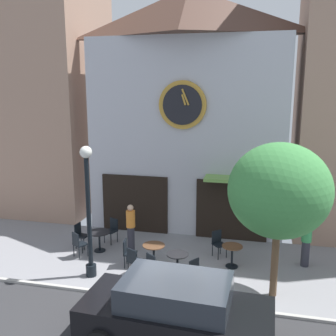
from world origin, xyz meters
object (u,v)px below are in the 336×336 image
object	(u,v)px
street_tree	(279,191)
cafe_table_center_left	(99,237)
cafe_chair_left_end	(78,243)
cafe_chair_corner	(80,234)
cafe_chair_facing_wall	(112,229)
cafe_table_near_curb	(154,251)
cafe_chair_under_awning	(128,251)
cafe_chair_right_end	(153,265)
cafe_chair_outer	(192,270)
cafe_table_center	(232,252)
parked_car_black	(176,312)
cafe_chair_mid_row	(218,242)
cafe_chair_by_entrance	(134,260)
street_lamp	(89,212)
pedestrian_orange	(131,227)
cafe_table_leftmost	(177,260)
pedestrian_green	(306,241)

from	to	relation	value
street_tree	cafe_table_center_left	xyz separation A→B (m)	(-5.90, 1.67, -2.50)
street_tree	cafe_chair_left_end	distance (m)	6.94
cafe_chair_corner	cafe_chair_facing_wall	world-z (taller)	same
street_tree	cafe_table_near_curb	world-z (taller)	street_tree
cafe_chair_under_awning	cafe_chair_right_end	bearing A→B (deg)	-36.28
cafe_chair_outer	cafe_table_center	bearing A→B (deg)	55.68
cafe_table_near_curb	cafe_chair_right_end	world-z (taller)	cafe_chair_right_end
cafe_chair_facing_wall	parked_car_black	distance (m)	6.19
cafe_chair_outer	cafe_chair_mid_row	bearing A→B (deg)	76.50
cafe_chair_left_end	cafe_chair_facing_wall	world-z (taller)	same
cafe_table_near_curb	cafe_chair_mid_row	bearing A→B (deg)	32.48
cafe_table_near_curb	cafe_chair_left_end	world-z (taller)	cafe_chair_left_end
cafe_chair_mid_row	cafe_chair_right_end	world-z (taller)	same
cafe_chair_by_entrance	cafe_table_near_curb	bearing A→B (deg)	59.57
cafe_table_near_curb	cafe_chair_corner	xyz separation A→B (m)	(-2.99, 0.85, -0.00)
street_tree	cafe_table_center_left	size ratio (longest dim) A/B	5.62
cafe_chair_corner	street_tree	bearing A→B (deg)	-15.02
cafe_table_center_left	cafe_chair_facing_wall	distance (m)	0.88
cafe_chair_mid_row	parked_car_black	bearing A→B (deg)	-95.90
street_tree	cafe_chair_right_end	size ratio (longest dim) A/B	4.81
street_lamp	cafe_chair_by_entrance	size ratio (longest dim) A/B	4.51
cafe_chair_right_end	cafe_table_near_curb	bearing A→B (deg)	104.41
cafe_table_center_left	cafe_chair_mid_row	bearing A→B (deg)	7.15
cafe_chair_outer	cafe_chair_by_entrance	xyz separation A→B (m)	(-1.84, 0.28, 0.00)
cafe_chair_right_end	pedestrian_orange	distance (m)	2.51
cafe_table_center_left	pedestrian_orange	distance (m)	1.16
street_lamp	pedestrian_orange	distance (m)	2.52
street_tree	cafe_chair_mid_row	size ratio (longest dim) A/B	4.81
cafe_table_center_left	cafe_chair_right_end	world-z (taller)	cafe_chair_right_end
cafe_table_center_left	parked_car_black	distance (m)	5.60
cafe_table_leftmost	cafe_chair_facing_wall	distance (m)	3.53
cafe_table_leftmost	cafe_chair_corner	size ratio (longest dim) A/B	0.80
cafe_chair_under_awning	cafe_table_leftmost	bearing A→B (deg)	-8.13
cafe_chair_facing_wall	pedestrian_green	bearing A→B (deg)	-3.72
pedestrian_green	parked_car_black	size ratio (longest dim) A/B	0.38
cafe_chair_by_entrance	cafe_chair_left_end	world-z (taller)	same
cafe_table_leftmost	cafe_table_center	size ratio (longest dim) A/B	0.99
cafe_chair_by_entrance	cafe_chair_left_end	size ratio (longest dim) A/B	1.00
cafe_table_near_curb	street_lamp	bearing A→B (deg)	-148.94
cafe_table_center	cafe_chair_right_end	xyz separation A→B (m)	(-2.22, -1.50, 0.03)
cafe_table_near_curb	cafe_chair_corner	size ratio (longest dim) A/B	0.82
cafe_table_center_left	cafe_chair_facing_wall	size ratio (longest dim) A/B	0.86
street_tree	cafe_table_center	bearing A→B (deg)	129.74
street_tree	pedestrian_green	world-z (taller)	street_tree
cafe_table_leftmost	cafe_chair_right_end	distance (m)	0.82
cafe_chair_outer	cafe_chair_under_awning	distance (m)	2.38
cafe_table_leftmost	cafe_chair_under_awning	distance (m)	1.70
pedestrian_green	cafe_chair_mid_row	bearing A→B (deg)	177.97
cafe_table_center	cafe_chair_by_entrance	world-z (taller)	cafe_chair_by_entrance
cafe_table_center_left	parked_car_black	world-z (taller)	parked_car_black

